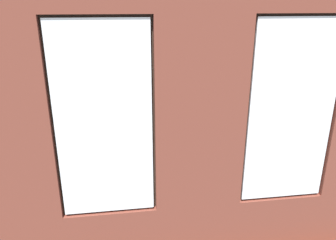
% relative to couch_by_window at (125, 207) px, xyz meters
% --- Properties ---
extents(ground_plane, '(7.02, 6.59, 0.10)m').
position_rel_couch_by_window_xyz_m(ground_plane, '(-0.88, -2.27, -0.38)').
color(ground_plane, brown).
extents(brick_wall_with_windows, '(6.42, 0.30, 3.20)m').
position_rel_couch_by_window_xyz_m(brick_wall_with_windows, '(-0.88, 0.65, 1.22)').
color(brick_wall_with_windows, brown).
rests_on(brick_wall_with_windows, ground_plane).
extents(couch_by_window, '(1.93, 0.87, 0.80)m').
position_rel_couch_by_window_xyz_m(couch_by_window, '(0.00, 0.00, 0.00)').
color(couch_by_window, black).
rests_on(couch_by_window, ground_plane).
extents(couch_left, '(0.97, 2.01, 0.80)m').
position_rel_couch_by_window_xyz_m(couch_left, '(-3.39, -2.27, -0.00)').
color(couch_left, black).
rests_on(couch_left, ground_plane).
extents(coffee_table, '(1.25, 0.90, 0.44)m').
position_rel_couch_by_window_xyz_m(coffee_table, '(-0.88, -2.66, 0.06)').
color(coffee_table, olive).
rests_on(coffee_table, ground_plane).
extents(cup_ceramic, '(0.08, 0.08, 0.10)m').
position_rel_couch_by_window_xyz_m(cup_ceramic, '(-0.88, -2.66, 0.16)').
color(cup_ceramic, '#4C4C51').
rests_on(cup_ceramic, coffee_table).
extents(candle_jar, '(0.08, 0.08, 0.11)m').
position_rel_couch_by_window_xyz_m(candle_jar, '(-0.73, -2.77, 0.17)').
color(candle_jar, '#B7333D').
rests_on(candle_jar, coffee_table).
extents(table_plant_small, '(0.11, 0.11, 0.19)m').
position_rel_couch_by_window_xyz_m(table_plant_small, '(-0.51, -2.53, 0.21)').
color(table_plant_small, '#47423D').
rests_on(table_plant_small, coffee_table).
extents(remote_gray, '(0.18, 0.07, 0.02)m').
position_rel_couch_by_window_xyz_m(remote_gray, '(-0.98, -2.53, 0.12)').
color(remote_gray, '#59595B').
rests_on(remote_gray, coffee_table).
extents(remote_silver, '(0.11, 0.18, 0.02)m').
position_rel_couch_by_window_xyz_m(remote_silver, '(-1.22, -2.82, 0.12)').
color(remote_silver, '#B2B2B7').
rests_on(remote_silver, coffee_table).
extents(media_console, '(1.10, 0.42, 0.46)m').
position_rel_couch_by_window_xyz_m(media_console, '(1.98, -2.83, -0.10)').
color(media_console, black).
rests_on(media_console, ground_plane).
extents(tv_flatscreen, '(1.19, 0.20, 0.84)m').
position_rel_couch_by_window_xyz_m(tv_flatscreen, '(1.98, -2.83, 0.55)').
color(tv_flatscreen, black).
rests_on(tv_flatscreen, media_console).
extents(potted_plant_by_left_couch, '(0.37, 0.37, 0.57)m').
position_rel_couch_by_window_xyz_m(potted_plant_by_left_couch, '(-2.99, -3.70, 0.03)').
color(potted_plant_by_left_couch, '#47423D').
rests_on(potted_plant_by_left_couch, ground_plane).
extents(potted_plant_between_couches, '(0.86, 1.07, 1.33)m').
position_rel_couch_by_window_xyz_m(potted_plant_between_couches, '(-1.41, -0.05, 0.46)').
color(potted_plant_between_couches, beige).
rests_on(potted_plant_between_couches, ground_plane).
extents(potted_plant_mid_room_small, '(0.32, 0.32, 0.48)m').
position_rel_couch_by_window_xyz_m(potted_plant_mid_room_small, '(-1.89, -3.43, 0.01)').
color(potted_plant_mid_room_small, beige).
rests_on(potted_plant_mid_room_small, ground_plane).
extents(potted_plant_beside_window_right, '(0.67, 0.67, 1.02)m').
position_rel_couch_by_window_xyz_m(potted_plant_beside_window_right, '(1.50, 0.10, 0.33)').
color(potted_plant_beside_window_right, '#9E5638').
rests_on(potted_plant_beside_window_right, ground_plane).
extents(potted_plant_near_tv, '(0.77, 0.77, 1.12)m').
position_rel_couch_by_window_xyz_m(potted_plant_near_tv, '(1.43, -1.82, 0.41)').
color(potted_plant_near_tv, gray).
rests_on(potted_plant_near_tv, ground_plane).
extents(potted_plant_foreground_right, '(0.93, 0.83, 1.35)m').
position_rel_couch_by_window_xyz_m(potted_plant_foreground_right, '(1.68, -4.50, 0.48)').
color(potted_plant_foreground_right, beige).
rests_on(potted_plant_foreground_right, ground_plane).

